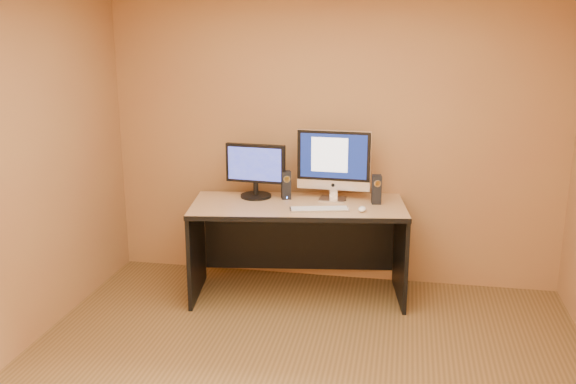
% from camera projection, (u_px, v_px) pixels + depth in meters
% --- Properties ---
extents(walls, '(4.00, 4.00, 2.60)m').
position_uv_depth(walls, '(293.00, 197.00, 3.74)').
color(walls, '#9D703F').
rests_on(walls, ground).
extents(desk, '(1.86, 1.02, 0.82)m').
position_uv_depth(desk, '(298.00, 251.00, 5.44)').
color(desk, tan).
rests_on(desk, ground).
extents(imac, '(0.64, 0.26, 0.61)m').
position_uv_depth(imac, '(333.00, 165.00, 5.40)').
color(imac, silver).
rests_on(imac, desk).
extents(second_monitor, '(0.55, 0.31, 0.46)m').
position_uv_depth(second_monitor, '(256.00, 171.00, 5.49)').
color(second_monitor, black).
rests_on(second_monitor, desk).
extents(speaker_left, '(0.10, 0.10, 0.24)m').
position_uv_depth(speaker_left, '(286.00, 185.00, 5.47)').
color(speaker_left, black).
rests_on(speaker_left, desk).
extents(speaker_right, '(0.09, 0.09, 0.24)m').
position_uv_depth(speaker_right, '(377.00, 189.00, 5.32)').
color(speaker_right, black).
rests_on(speaker_right, desk).
extents(keyboard, '(0.49, 0.24, 0.02)m').
position_uv_depth(keyboard, '(319.00, 209.00, 5.16)').
color(keyboard, '#B9BABE').
rests_on(keyboard, desk).
extents(mouse, '(0.07, 0.12, 0.04)m').
position_uv_depth(mouse, '(362.00, 209.00, 5.13)').
color(mouse, white).
rests_on(mouse, desk).
extents(cable_a, '(0.14, 0.21, 0.01)m').
position_uv_depth(cable_a, '(339.00, 197.00, 5.53)').
color(cable_a, black).
rests_on(cable_a, desk).
extents(cable_b, '(0.06, 0.20, 0.01)m').
position_uv_depth(cable_b, '(334.00, 196.00, 5.58)').
color(cable_b, black).
rests_on(cable_b, desk).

